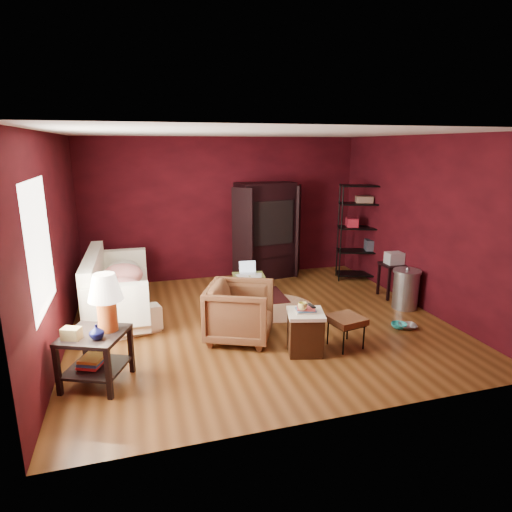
{
  "coord_description": "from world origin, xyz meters",
  "views": [
    {
      "loc": [
        -1.75,
        -5.85,
        2.63
      ],
      "look_at": [
        0.0,
        0.2,
        1.0
      ],
      "focal_mm": 30.0,
      "sensor_mm": 36.0,
      "label": 1
    }
  ],
  "objects_px": {
    "hamper": "(305,331)",
    "tv_armoire": "(266,229)",
    "sofa": "(119,292)",
    "wire_shelving": "(363,228)",
    "armchair": "(240,309)",
    "side_table": "(100,319)",
    "laptop_desk": "(248,277)"
  },
  "relations": [
    {
      "from": "hamper",
      "to": "tv_armoire",
      "type": "height_order",
      "value": "tv_armoire"
    },
    {
      "from": "hamper",
      "to": "tv_armoire",
      "type": "relative_size",
      "value": 0.33
    },
    {
      "from": "sofa",
      "to": "wire_shelving",
      "type": "bearing_deg",
      "value": -96.23
    },
    {
      "from": "armchair",
      "to": "side_table",
      "type": "bearing_deg",
      "value": 134.15
    },
    {
      "from": "wire_shelving",
      "to": "armchair",
      "type": "bearing_deg",
      "value": -127.91
    },
    {
      "from": "side_table",
      "to": "laptop_desk",
      "type": "distance_m",
      "value": 3.14
    },
    {
      "from": "side_table",
      "to": "wire_shelving",
      "type": "height_order",
      "value": "wire_shelving"
    },
    {
      "from": "armchair",
      "to": "tv_armoire",
      "type": "relative_size",
      "value": 0.46
    },
    {
      "from": "laptop_desk",
      "to": "tv_armoire",
      "type": "height_order",
      "value": "tv_armoire"
    },
    {
      "from": "sofa",
      "to": "side_table",
      "type": "bearing_deg",
      "value": 162.33
    },
    {
      "from": "sofa",
      "to": "tv_armoire",
      "type": "relative_size",
      "value": 1.02
    },
    {
      "from": "sofa",
      "to": "side_table",
      "type": "height_order",
      "value": "side_table"
    },
    {
      "from": "laptop_desk",
      "to": "hamper",
      "type": "bearing_deg",
      "value": -76.95
    },
    {
      "from": "armchair",
      "to": "laptop_desk",
      "type": "relative_size",
      "value": 1.32
    },
    {
      "from": "side_table",
      "to": "hamper",
      "type": "height_order",
      "value": "side_table"
    },
    {
      "from": "sofa",
      "to": "armchair",
      "type": "xyz_separation_m",
      "value": [
        1.63,
        -1.4,
        0.06
      ]
    },
    {
      "from": "armchair",
      "to": "side_table",
      "type": "distance_m",
      "value": 1.9
    },
    {
      "from": "sofa",
      "to": "hamper",
      "type": "distance_m",
      "value": 3.1
    },
    {
      "from": "hamper",
      "to": "wire_shelving",
      "type": "relative_size",
      "value": 0.34
    },
    {
      "from": "hamper",
      "to": "laptop_desk",
      "type": "bearing_deg",
      "value": 95.26
    },
    {
      "from": "side_table",
      "to": "hamper",
      "type": "xyz_separation_m",
      "value": [
        2.48,
        0.02,
        -0.47
      ]
    },
    {
      "from": "armchair",
      "to": "hamper",
      "type": "xyz_separation_m",
      "value": [
        0.72,
        -0.62,
        -0.15
      ]
    },
    {
      "from": "hamper",
      "to": "armchair",
      "type": "bearing_deg",
      "value": 138.9
    },
    {
      "from": "laptop_desk",
      "to": "tv_armoire",
      "type": "distance_m",
      "value": 1.52
    },
    {
      "from": "sofa",
      "to": "tv_armoire",
      "type": "height_order",
      "value": "tv_armoire"
    },
    {
      "from": "side_table",
      "to": "hamper",
      "type": "relative_size",
      "value": 1.98
    },
    {
      "from": "sofa",
      "to": "wire_shelving",
      "type": "xyz_separation_m",
      "value": [
        4.65,
        0.63,
        0.66
      ]
    },
    {
      "from": "tv_armoire",
      "to": "wire_shelving",
      "type": "relative_size",
      "value": 1.01
    },
    {
      "from": "side_table",
      "to": "laptop_desk",
      "type": "xyz_separation_m",
      "value": [
        2.28,
        2.13,
        -0.35
      ]
    },
    {
      "from": "sofa",
      "to": "tv_armoire",
      "type": "bearing_deg",
      "value": -79.24
    },
    {
      "from": "laptop_desk",
      "to": "armchair",
      "type": "bearing_deg",
      "value": -101.51
    },
    {
      "from": "hamper",
      "to": "wire_shelving",
      "type": "height_order",
      "value": "wire_shelving"
    }
  ]
}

